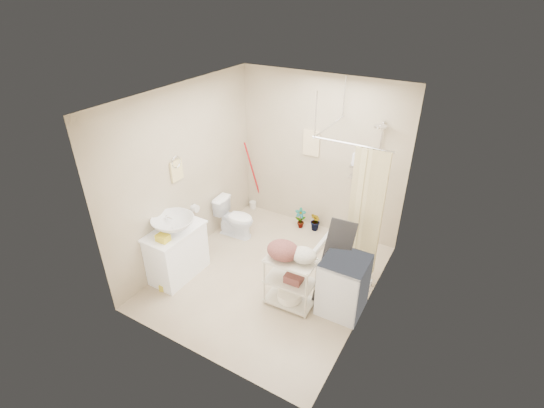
{
  "coord_description": "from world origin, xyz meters",
  "views": [
    {
      "loc": [
        2.27,
        -3.84,
        3.77
      ],
      "look_at": [
        -0.1,
        0.25,
        1.06
      ],
      "focal_mm": 26.0,
      "sensor_mm": 36.0,
      "label": 1
    }
  ],
  "objects_px": {
    "toilet": "(235,218)",
    "washing_machine": "(343,285)",
    "vanity": "(177,253)",
    "laundry_rack": "(290,278)"
  },
  "relations": [
    {
      "from": "toilet",
      "to": "vanity",
      "type": "bearing_deg",
      "value": 171.0
    },
    {
      "from": "washing_machine",
      "to": "laundry_rack",
      "type": "distance_m",
      "value": 0.68
    },
    {
      "from": "vanity",
      "to": "washing_machine",
      "type": "relative_size",
      "value": 1.1
    },
    {
      "from": "washing_machine",
      "to": "toilet",
      "type": "bearing_deg",
      "value": 160.55
    },
    {
      "from": "vanity",
      "to": "washing_machine",
      "type": "bearing_deg",
      "value": 13.91
    },
    {
      "from": "vanity",
      "to": "washing_machine",
      "type": "xyz_separation_m",
      "value": [
        2.3,
        0.53,
        0.01
      ]
    },
    {
      "from": "toilet",
      "to": "washing_machine",
      "type": "distance_m",
      "value": 2.3
    },
    {
      "from": "toilet",
      "to": "washing_machine",
      "type": "bearing_deg",
      "value": -112.15
    },
    {
      "from": "vanity",
      "to": "toilet",
      "type": "relative_size",
      "value": 1.32
    },
    {
      "from": "toilet",
      "to": "washing_machine",
      "type": "xyz_separation_m",
      "value": [
        2.18,
        -0.73,
        0.07
      ]
    }
  ]
}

